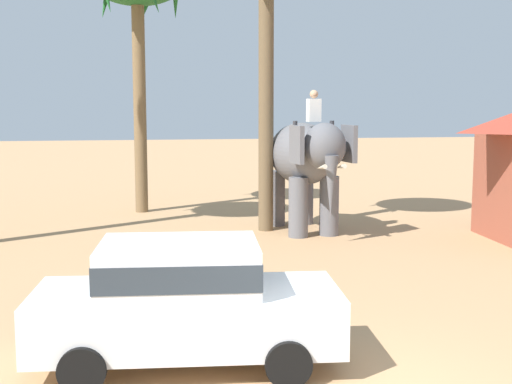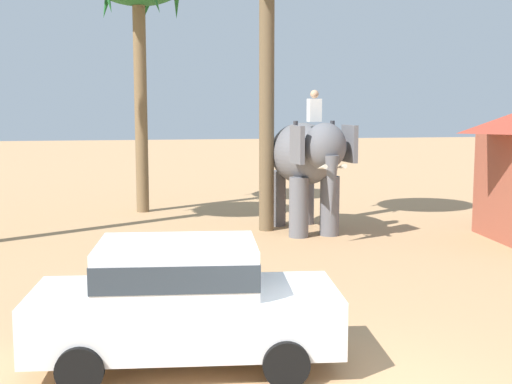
{
  "view_description": "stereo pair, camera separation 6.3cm",
  "coord_description": "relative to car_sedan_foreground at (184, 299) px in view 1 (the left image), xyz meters",
  "views": [
    {
      "loc": [
        -2.25,
        -7.65,
        3.55
      ],
      "look_at": [
        0.33,
        7.2,
        1.6
      ],
      "focal_mm": 48.57,
      "sensor_mm": 36.0,
      "label": 1
    },
    {
      "loc": [
        -2.19,
        -7.66,
        3.55
      ],
      "look_at": [
        0.33,
        7.2,
        1.6
      ],
      "focal_mm": 48.57,
      "sensor_mm": 36.0,
      "label": 2
    }
  ],
  "objects": [
    {
      "name": "car_sedan_foreground",
      "position": [
        0.0,
        0.0,
        0.0
      ],
      "size": [
        4.24,
        2.15,
        1.7
      ],
      "color": "white",
      "rests_on": "ground"
    },
    {
      "name": "elephant_with_mahout",
      "position": [
        3.97,
        9.3,
        1.06
      ],
      "size": [
        1.99,
        3.97,
        3.88
      ],
      "color": "slate",
      "rests_on": "ground"
    }
  ]
}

